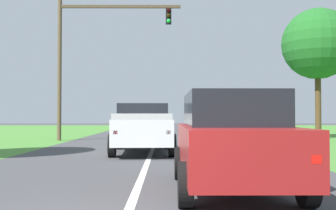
{
  "coord_description": "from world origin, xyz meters",
  "views": [
    {
      "loc": [
        0.56,
        -4.5,
        1.43
      ],
      "look_at": [
        0.67,
        14.99,
        1.92
      ],
      "focal_mm": 44.57,
      "sensor_mm": 36.0,
      "label": 1
    }
  ],
  "objects_px": {
    "red_suv_near": "(231,139)",
    "oak_tree_right": "(318,44)",
    "traffic_light": "(90,46)",
    "keep_moving_sign": "(264,111)",
    "pickup_truck_lead": "(143,127)"
  },
  "relations": [
    {
      "from": "pickup_truck_lead",
      "to": "traffic_light",
      "type": "height_order",
      "value": "traffic_light"
    },
    {
      "from": "keep_moving_sign",
      "to": "oak_tree_right",
      "type": "relative_size",
      "value": 0.32
    },
    {
      "from": "oak_tree_right",
      "to": "red_suv_near",
      "type": "bearing_deg",
      "value": -114.91
    },
    {
      "from": "red_suv_near",
      "to": "oak_tree_right",
      "type": "height_order",
      "value": "oak_tree_right"
    },
    {
      "from": "traffic_light",
      "to": "keep_moving_sign",
      "type": "distance_m",
      "value": 10.57
    },
    {
      "from": "red_suv_near",
      "to": "pickup_truck_lead",
      "type": "distance_m",
      "value": 8.19
    },
    {
      "from": "red_suv_near",
      "to": "traffic_light",
      "type": "relative_size",
      "value": 0.56
    },
    {
      "from": "red_suv_near",
      "to": "oak_tree_right",
      "type": "relative_size",
      "value": 0.59
    },
    {
      "from": "traffic_light",
      "to": "keep_moving_sign",
      "type": "relative_size",
      "value": 3.22
    },
    {
      "from": "red_suv_near",
      "to": "pickup_truck_lead",
      "type": "bearing_deg",
      "value": 105.11
    },
    {
      "from": "pickup_truck_lead",
      "to": "oak_tree_right",
      "type": "relative_size",
      "value": 0.71
    },
    {
      "from": "red_suv_near",
      "to": "traffic_light",
      "type": "bearing_deg",
      "value": 109.64
    },
    {
      "from": "keep_moving_sign",
      "to": "oak_tree_right",
      "type": "distance_m",
      "value": 8.42
    },
    {
      "from": "traffic_light",
      "to": "oak_tree_right",
      "type": "height_order",
      "value": "traffic_light"
    },
    {
      "from": "red_suv_near",
      "to": "pickup_truck_lead",
      "type": "relative_size",
      "value": 0.83
    }
  ]
}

